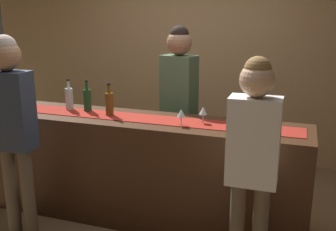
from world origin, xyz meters
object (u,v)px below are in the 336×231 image
(customer_sipping, at_px, (253,151))
(wine_bottle_green, at_px, (87,100))
(potted_plant_tall, at_px, (6,125))
(customer_browsing, at_px, (12,117))
(wine_glass_near_customer, at_px, (20,98))
(wine_glass_mid_counter, at_px, (181,114))
(wine_glass_far_end, at_px, (203,111))
(wine_bottle_clear, at_px, (69,98))
(wine_bottle_amber, at_px, (109,104))
(bartender, at_px, (179,93))

(customer_sipping, bearing_deg, wine_bottle_green, 157.70)
(potted_plant_tall, bearing_deg, customer_browsing, -46.29)
(wine_glass_near_customer, relative_size, wine_glass_mid_counter, 1.00)
(wine_glass_mid_counter, xyz_separation_m, wine_glass_far_end, (0.15, 0.13, 0.00))
(customer_sipping, distance_m, customer_browsing, 1.91)
(wine_bottle_clear, bearing_deg, customer_browsing, -96.50)
(potted_plant_tall, bearing_deg, wine_glass_far_end, -16.62)
(wine_bottle_clear, relative_size, potted_plant_tall, 0.39)
(wine_glass_mid_counter, bearing_deg, wine_bottle_clear, 171.46)
(customer_browsing, distance_m, potted_plant_tall, 2.19)
(wine_bottle_amber, height_order, bartender, bartender)
(wine_glass_mid_counter, distance_m, customer_browsing, 1.37)
(wine_bottle_clear, xyz_separation_m, wine_bottle_green, (0.20, 0.00, 0.00))
(wine_bottle_clear, height_order, wine_glass_far_end, wine_bottle_clear)
(wine_bottle_green, distance_m, wine_glass_near_customer, 0.68)
(wine_bottle_amber, bearing_deg, potted_plant_tall, 156.17)
(bartender, xyz_separation_m, potted_plant_tall, (-2.48, 0.30, -0.65))
(wine_bottle_clear, height_order, bartender, bartender)
(customer_browsing, bearing_deg, wine_glass_near_customer, 119.38)
(wine_glass_far_end, bearing_deg, wine_glass_mid_counter, -139.66)
(wine_bottle_clear, bearing_deg, wine_bottle_green, 0.81)
(potted_plant_tall, bearing_deg, customer_sipping, -23.56)
(wine_bottle_amber, bearing_deg, customer_sipping, -23.15)
(wine_glass_mid_counter, height_order, wine_glass_far_end, same)
(customer_sipping, bearing_deg, wine_glass_far_end, 128.77)
(wine_glass_mid_counter, bearing_deg, wine_bottle_green, 169.63)
(wine_glass_near_customer, relative_size, bartender, 0.08)
(customer_sipping, height_order, customer_browsing, customer_browsing)
(customer_sipping, bearing_deg, wine_bottle_amber, 156.54)
(wine_glass_near_customer, height_order, wine_glass_mid_counter, same)
(wine_bottle_amber, height_order, wine_glass_near_customer, wine_bottle_amber)
(bartender, bearing_deg, customer_browsing, 63.87)
(wine_glass_mid_counter, distance_m, customer_sipping, 0.81)
(wine_bottle_amber, relative_size, customer_sipping, 0.19)
(wine_bottle_amber, distance_m, bartender, 0.75)
(potted_plant_tall, bearing_deg, bartender, -6.96)
(customer_sipping, relative_size, potted_plant_tall, 2.08)
(wine_glass_near_customer, xyz_separation_m, customer_sipping, (2.31, -0.53, -0.08))
(wine_bottle_amber, height_order, customer_sipping, customer_sipping)
(wine_glass_mid_counter, distance_m, potted_plant_tall, 2.95)
(wine_bottle_amber, xyz_separation_m, bartender, (0.48, 0.58, 0.02))
(wine_glass_mid_counter, height_order, potted_plant_tall, wine_glass_mid_counter)
(bartender, height_order, customer_browsing, bartender)
(wine_bottle_clear, bearing_deg, wine_glass_mid_counter, -8.54)
(wine_glass_far_end, distance_m, bartender, 0.68)
(wine_bottle_amber, relative_size, bartender, 0.17)
(wine_glass_far_end, bearing_deg, customer_browsing, -154.95)
(wine_glass_near_customer, distance_m, wine_glass_mid_counter, 1.66)
(wine_glass_near_customer, relative_size, customer_sipping, 0.09)
(wine_glass_mid_counter, relative_size, customer_browsing, 0.08)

